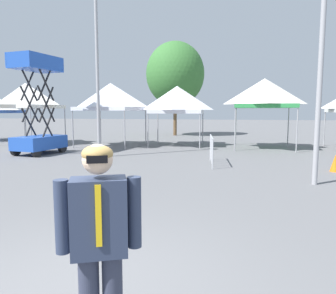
# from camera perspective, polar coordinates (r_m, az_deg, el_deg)

# --- Properties ---
(ground_plane) EXTENTS (140.00, 140.00, 0.00)m
(ground_plane) POSITION_cam_1_polar(r_m,az_deg,el_deg) (4.02, -16.70, -23.98)
(ground_plane) COLOR slate
(canopy_tent_far_right) EXTENTS (3.48, 3.48, 3.66)m
(canopy_tent_far_right) POSITION_cam_1_polar(r_m,az_deg,el_deg) (20.87, -24.21, 8.41)
(canopy_tent_far_right) COLOR #9E9EA3
(canopy_tent_far_right) RESTS_ON ground
(canopy_tent_behind_left) EXTENTS (3.45, 3.45, 3.59)m
(canopy_tent_behind_left) POSITION_cam_1_polar(r_m,az_deg,el_deg) (18.59, -10.27, 8.86)
(canopy_tent_behind_left) COLOR #9E9EA3
(canopy_tent_behind_left) RESTS_ON ground
(canopy_tent_behind_center) EXTENTS (3.15, 3.15, 3.43)m
(canopy_tent_behind_center) POSITION_cam_1_polar(r_m,az_deg,el_deg) (18.42, 1.65, 8.50)
(canopy_tent_behind_center) COLOR #9E9EA3
(canopy_tent_behind_center) RESTS_ON ground
(canopy_tent_behind_right) EXTENTS (3.10, 3.10, 3.73)m
(canopy_tent_behind_right) POSITION_cam_1_polar(r_m,az_deg,el_deg) (17.88, 16.97, 9.23)
(canopy_tent_behind_right) COLOR #9E9EA3
(canopy_tent_behind_right) RESTS_ON ground
(scissor_lift) EXTENTS (1.70, 2.47, 4.53)m
(scissor_lift) POSITION_cam_1_polar(r_m,az_deg,el_deg) (16.00, -22.21, 3.59)
(scissor_lift) COLOR black
(scissor_lift) RESTS_ON ground
(person_foreground) EXTENTS (0.60, 0.39, 1.78)m
(person_foreground) POSITION_cam_1_polar(r_m,az_deg,el_deg) (2.60, -12.20, -16.06)
(person_foreground) COLOR #33384C
(person_foreground) RESTS_ON ground
(light_pole_near_lift) EXTENTS (0.36, 0.36, 7.56)m
(light_pole_near_lift) POSITION_cam_1_polar(r_m,az_deg,el_deg) (14.30, -12.65, 15.69)
(light_pole_near_lift) COLOR #9E9EA3
(light_pole_near_lift) RESTS_ON ground
(tree_behind_tents_left) EXTENTS (4.69, 4.69, 7.54)m
(tree_behind_tents_left) POSITION_cam_1_polar(r_m,az_deg,el_deg) (26.23, 1.30, 12.96)
(tree_behind_tents_left) COLOR brown
(tree_behind_tents_left) RESTS_ON ground
(crowd_barrier_near_person) EXTENTS (0.32, 2.09, 1.08)m
(crowd_barrier_near_person) POSITION_cam_1_polar(r_m,az_deg,el_deg) (12.05, 7.84, 0.42)
(crowd_barrier_near_person) COLOR #B7BABF
(crowd_barrier_near_person) RESTS_ON ground
(traffic_cone_lot_center) EXTENTS (0.32, 0.32, 0.59)m
(traffic_cone_lot_center) POSITION_cam_1_polar(r_m,az_deg,el_deg) (11.95, 27.86, -2.55)
(traffic_cone_lot_center) COLOR orange
(traffic_cone_lot_center) RESTS_ON ground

